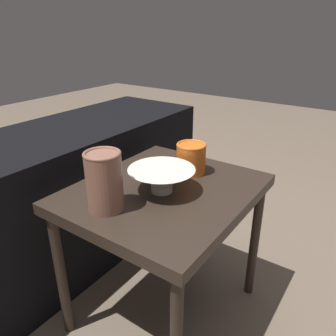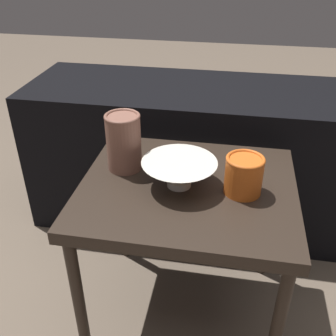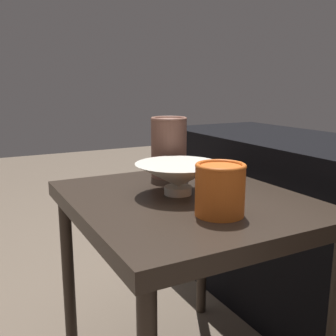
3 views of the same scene
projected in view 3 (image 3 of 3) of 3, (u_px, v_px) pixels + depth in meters
The scene contains 5 objects.
table at pixel (185, 220), 1.02m from camera, with size 0.65×0.56×0.56m.
couch_backdrop at pixel (336, 240), 1.32m from camera, with size 1.54×0.50×0.64m.
bowl at pixel (178, 176), 1.01m from camera, with size 0.22×0.22×0.08m.
vase_textured_left at pixel (169, 146), 1.20m from camera, with size 0.11×0.11×0.18m.
vase_colorful_right at pixel (220, 188), 0.85m from camera, with size 0.11×0.11×0.11m.
Camera 3 is at (0.83, -0.49, 0.84)m, focal length 42.00 mm.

